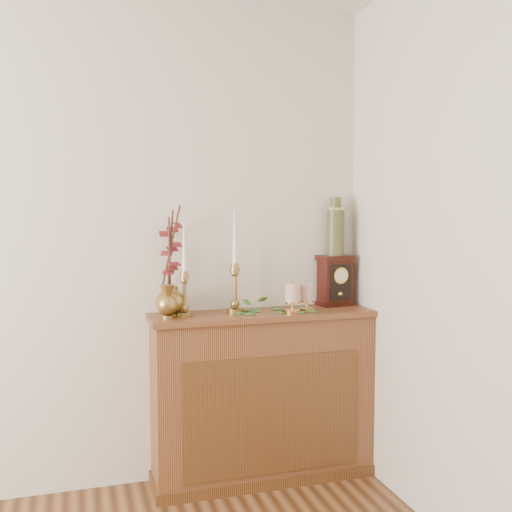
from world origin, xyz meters
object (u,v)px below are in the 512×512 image
object	(u,v)px
ginger_jar	(171,265)
mantel_clock	(335,281)
candlestick_left	(184,286)
bud_vase	(167,302)
candlestick_center	(235,279)
ceramic_vase	(335,229)

from	to	relation	value
ginger_jar	mantel_clock	world-z (taller)	ginger_jar
ginger_jar	mantel_clock	bearing A→B (deg)	0.69
candlestick_left	mantel_clock	bearing A→B (deg)	5.80
mantel_clock	bud_vase	bearing A→B (deg)	-178.77
candlestick_left	candlestick_center	bearing A→B (deg)	5.37
bud_vase	ginger_jar	xyz separation A→B (m)	(0.04, 0.13, 0.17)
mantel_clock	ceramic_vase	size ratio (longest dim) A/B	0.87
candlestick_left	mantel_clock	xyz separation A→B (m)	(0.89, 0.09, -0.01)
bud_vase	mantel_clock	size ratio (longest dim) A/B	0.60
ceramic_vase	candlestick_left	bearing A→B (deg)	-174.03
bud_vase	mantel_clock	xyz separation A→B (m)	(0.99, 0.14, 0.06)
candlestick_center	bud_vase	distance (m)	0.40
bud_vase	ceramic_vase	bearing A→B (deg)	8.44
candlestick_center	mantel_clock	size ratio (longest dim) A/B	1.90
candlestick_center	bud_vase	bearing A→B (deg)	-168.01
ginger_jar	bud_vase	bearing A→B (deg)	-107.73
candlestick_center	bud_vase	world-z (taller)	candlestick_center
bud_vase	candlestick_left	bearing A→B (deg)	28.54
candlestick_center	ginger_jar	world-z (taller)	ginger_jar
bud_vase	ginger_jar	size ratio (longest dim) A/B	0.30
candlestick_center	ginger_jar	size ratio (longest dim) A/B	0.95
candlestick_left	ginger_jar	world-z (taller)	ginger_jar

